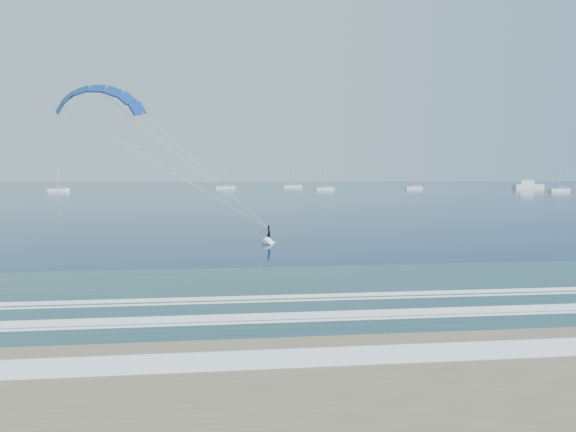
% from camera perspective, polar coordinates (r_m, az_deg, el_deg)
% --- Properties ---
extents(ground, '(900.00, 900.00, 0.00)m').
position_cam_1_polar(ground, '(22.31, 16.58, -14.08)').
color(ground, '#072342').
rests_on(ground, ground).
extents(kitesurfer_rig, '(21.13, 9.40, 15.81)m').
position_cam_1_polar(kitesurfer_rig, '(49.07, -10.90, 5.67)').
color(kitesurfer_rig, '#94C617').
rests_on(kitesurfer_rig, ground).
extents(motor_yacht, '(14.15, 3.77, 5.96)m').
position_cam_1_polar(motor_yacht, '(271.37, 25.08, 3.10)').
color(motor_yacht, silver).
rests_on(motor_yacht, ground).
extents(sailboat_1, '(7.65, 2.40, 10.64)m').
position_cam_1_polar(sailboat_1, '(224.73, -24.17, 2.66)').
color(sailboat_1, silver).
rests_on(sailboat_1, ground).
extents(sailboat_2, '(8.35, 2.40, 11.31)m').
position_cam_1_polar(sailboat_2, '(244.85, -6.97, 3.17)').
color(sailboat_2, silver).
rests_on(sailboat_2, ground).
extents(sailboat_3, '(7.43, 2.40, 10.49)m').
position_cam_1_polar(sailboat_3, '(223.59, 4.10, 3.05)').
color(sailboat_3, silver).
rests_on(sailboat_3, ground).
extents(sailboat_4, '(9.16, 2.40, 12.40)m').
position_cam_1_polar(sailboat_4, '(264.30, 0.53, 3.32)').
color(sailboat_4, silver).
rests_on(sailboat_4, ground).
extents(sailboat_5, '(7.54, 2.40, 10.45)m').
position_cam_1_polar(sailboat_5, '(242.79, 13.79, 3.06)').
color(sailboat_5, silver).
rests_on(sailboat_5, ground).
extents(sailboat_6, '(7.83, 2.40, 10.74)m').
position_cam_1_polar(sailboat_6, '(230.30, 27.91, 2.57)').
color(sailboat_6, silver).
rests_on(sailboat_6, ground).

